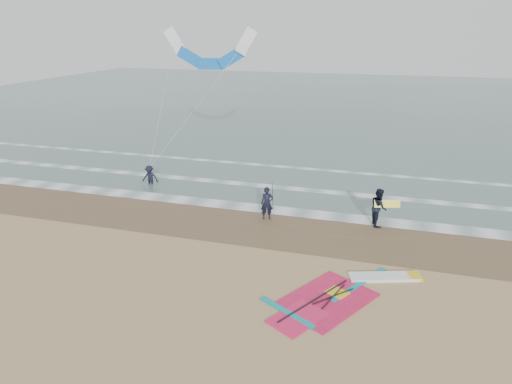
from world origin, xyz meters
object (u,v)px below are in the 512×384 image
(person_standing, at_px, (267,203))
(surf_kite, at_px, (210,53))
(person_walking, at_px, (379,207))
(windsurf_rig, at_px, (344,294))
(person_wading, at_px, (150,173))

(person_standing, height_order, surf_kite, surf_kite)
(person_walking, relative_size, surf_kite, 0.23)
(windsurf_rig, height_order, person_wading, person_wading)
(person_standing, distance_m, surf_kite, 12.13)
(person_walking, distance_m, surf_kite, 15.30)
(windsurf_rig, distance_m, person_standing, 7.88)
(windsurf_rig, bearing_deg, person_wading, 144.70)
(person_standing, height_order, person_walking, person_walking)
(surf_kite, bearing_deg, person_walking, -30.36)
(person_standing, xyz_separation_m, person_wading, (-8.71, 3.28, -0.07))
(person_standing, bearing_deg, person_wading, 142.88)
(person_standing, relative_size, surf_kite, 0.21)
(person_standing, bearing_deg, windsurf_rig, -69.34)
(windsurf_rig, xyz_separation_m, person_standing, (-4.74, 6.25, 0.85))
(windsurf_rig, bearing_deg, person_walking, 82.38)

